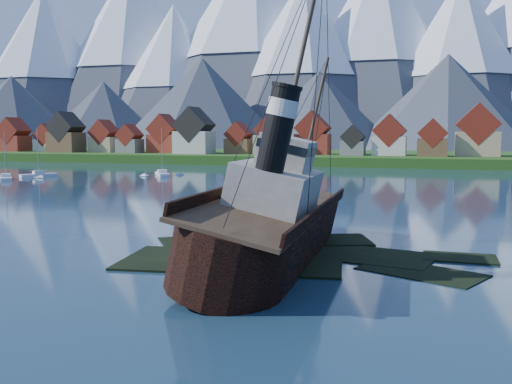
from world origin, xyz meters
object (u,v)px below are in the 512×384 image
(tugboat_wreck, at_px, (270,220))
(sailboat_b, at_px, (39,176))
(sailboat_a, at_px, (6,178))
(sailboat_c, at_px, (162,174))

(tugboat_wreck, xyz_separation_m, sailboat_b, (-78.35, 69.67, -2.96))
(sailboat_a, height_order, sailboat_b, sailboat_b)
(sailboat_a, xyz_separation_m, sailboat_c, (28.56, 21.67, 0.03))
(sailboat_a, height_order, sailboat_c, sailboat_c)
(tugboat_wreck, height_order, sailboat_b, tugboat_wreck)
(sailboat_a, distance_m, sailboat_c, 35.85)
(sailboat_c, bearing_deg, sailboat_a, -177.69)
(sailboat_a, bearing_deg, tugboat_wreck, -79.17)
(sailboat_c, bearing_deg, sailboat_b, 169.87)
(sailboat_c, bearing_deg, tugboat_wreck, -92.81)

